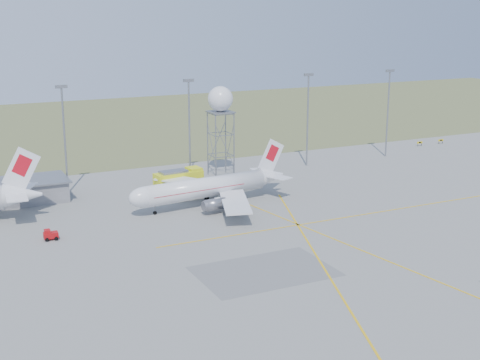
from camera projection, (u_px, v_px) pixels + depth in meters
name	position (u px, v px, depth m)	size (l,w,h in m)	color
ground	(460.00, 285.00, 84.39)	(400.00, 400.00, 0.00)	gray
grass_strip	(130.00, 123.00, 206.15)	(400.00, 120.00, 0.03)	#636C3B
building_grey	(14.00, 192.00, 120.33)	(19.00, 10.00, 3.90)	gray
mast_a	(64.00, 131.00, 123.86)	(2.20, 0.50, 20.50)	gray
mast_b	(189.00, 121.00, 134.54)	(2.20, 0.50, 20.50)	gray
mast_c	(308.00, 112.00, 146.51)	(2.20, 0.50, 20.50)	gray
mast_d	(388.00, 106.00, 155.91)	(2.20, 0.50, 20.50)	gray
taxi_sign_near	(420.00, 143.00, 170.55)	(1.60, 0.17, 1.20)	black
taxi_sign_far	(441.00, 140.00, 173.54)	(1.60, 0.17, 1.20)	black
airliner_main	(207.00, 188.00, 118.08)	(31.44, 30.43, 10.70)	silver
radar_tower	(221.00, 126.00, 137.75)	(5.18, 5.18, 18.75)	gray
fire_truck	(180.00, 179.00, 129.90)	(9.78, 4.52, 3.81)	yellow
baggage_tug	(51.00, 236.00, 100.95)	(2.19, 1.79, 1.64)	#A90C10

